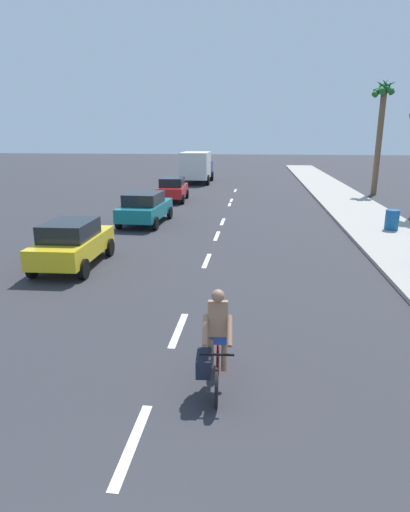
% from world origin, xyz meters
% --- Properties ---
extents(ground_plane, '(160.00, 160.00, 0.00)m').
position_xyz_m(ground_plane, '(0.00, 20.00, 0.00)').
color(ground_plane, '#2D2D33').
extents(sidewalk_strip, '(3.60, 80.00, 0.14)m').
position_xyz_m(sidewalk_strip, '(7.54, 22.00, 0.07)').
color(sidewalk_strip, '#9E998E').
rests_on(sidewalk_strip, ground).
extents(lane_stripe_1, '(0.16, 1.80, 0.01)m').
position_xyz_m(lane_stripe_1, '(0.00, 3.67, 0.00)').
color(lane_stripe_1, white).
rests_on(lane_stripe_1, ground).
extents(lane_stripe_2, '(0.16, 1.80, 0.01)m').
position_xyz_m(lane_stripe_2, '(0.00, 7.45, 0.00)').
color(lane_stripe_2, white).
rests_on(lane_stripe_2, ground).
extents(lane_stripe_3, '(0.16, 1.80, 0.01)m').
position_xyz_m(lane_stripe_3, '(0.00, 13.10, 0.00)').
color(lane_stripe_3, white).
rests_on(lane_stripe_3, ground).
extents(lane_stripe_4, '(0.16, 1.80, 0.01)m').
position_xyz_m(lane_stripe_4, '(0.00, 17.00, 0.00)').
color(lane_stripe_4, white).
rests_on(lane_stripe_4, ground).
extents(lane_stripe_5, '(0.16, 1.80, 0.01)m').
position_xyz_m(lane_stripe_5, '(0.00, 20.25, 0.00)').
color(lane_stripe_5, white).
rests_on(lane_stripe_5, ground).
extents(lane_stripe_6, '(0.16, 1.80, 0.01)m').
position_xyz_m(lane_stripe_6, '(0.00, 26.16, 0.00)').
color(lane_stripe_6, white).
rests_on(lane_stripe_6, ground).
extents(lane_stripe_7, '(0.16, 1.80, 0.01)m').
position_xyz_m(lane_stripe_7, '(0.00, 27.60, 0.00)').
color(lane_stripe_7, white).
rests_on(lane_stripe_7, ground).
extents(lane_stripe_8, '(0.16, 1.80, 0.01)m').
position_xyz_m(lane_stripe_8, '(0.00, 33.22, 0.00)').
color(lane_stripe_8, white).
rests_on(lane_stripe_8, ground).
extents(cyclist, '(0.65, 1.71, 1.82)m').
position_xyz_m(cyclist, '(1.04, 5.22, 0.83)').
color(cyclist, black).
rests_on(cyclist, ground).
extents(parked_car_yellow, '(1.93, 3.96, 1.57)m').
position_xyz_m(parked_car_yellow, '(-4.38, 11.92, 0.84)').
color(parked_car_yellow, gold).
rests_on(parked_car_yellow, ground).
extents(parked_car_teal, '(2.09, 4.32, 1.57)m').
position_xyz_m(parked_car_teal, '(-3.80, 19.28, 0.84)').
color(parked_car_teal, '#14727A').
rests_on(parked_car_teal, ground).
extents(parked_car_red, '(2.01, 4.03, 1.57)m').
position_xyz_m(parked_car_red, '(-3.90, 27.04, 0.84)').
color(parked_car_red, red).
rests_on(parked_car_red, ground).
extents(delivery_truck, '(2.73, 6.26, 2.80)m').
position_xyz_m(delivery_truck, '(-3.85, 38.54, 1.50)').
color(delivery_truck, '#23478C').
rests_on(delivery_truck, ground).
extents(palm_tree_distant, '(1.81, 1.65, 8.34)m').
position_xyz_m(palm_tree_distant, '(10.32, 31.92, 5.97)').
color(palm_tree_distant, brown).
rests_on(palm_tree_distant, ground).
extents(trash_bin_far, '(0.60, 0.60, 0.90)m').
position_xyz_m(trash_bin_far, '(7.79, 18.59, 0.59)').
color(trash_bin_far, '#14518C').
rests_on(trash_bin_far, sidewalk_strip).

